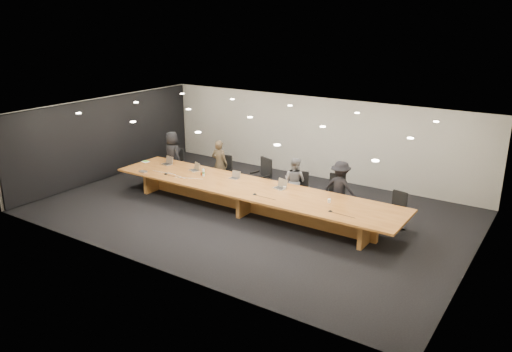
% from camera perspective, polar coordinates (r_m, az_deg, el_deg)
% --- Properties ---
extents(ground, '(12.00, 12.00, 0.00)m').
position_cam_1_polar(ground, '(14.49, -0.66, -4.07)').
color(ground, black).
rests_on(ground, ground).
extents(back_wall, '(12.00, 0.02, 2.80)m').
position_cam_1_polar(back_wall, '(17.37, 6.77, 4.39)').
color(back_wall, beige).
rests_on(back_wall, ground).
extents(left_wall_panel, '(0.08, 7.84, 2.74)m').
position_cam_1_polar(left_wall_panel, '(17.95, -16.62, 4.11)').
color(left_wall_panel, black).
rests_on(left_wall_panel, ground).
extents(conference_table, '(9.00, 1.80, 0.75)m').
position_cam_1_polar(conference_table, '(14.31, -0.66, -2.14)').
color(conference_table, brown).
rests_on(conference_table, ground).
extents(chair_far_left, '(0.61, 0.61, 1.00)m').
position_cam_1_polar(chair_far_left, '(17.64, -9.13, 1.47)').
color(chair_far_left, black).
rests_on(chair_far_left, ground).
extents(chair_left, '(0.59, 0.59, 1.07)m').
position_cam_1_polar(chair_left, '(16.40, -3.80, 0.53)').
color(chair_left, black).
rests_on(chair_left, ground).
extents(chair_mid_left, '(0.78, 0.78, 1.21)m').
position_cam_1_polar(chair_mid_left, '(15.60, 0.49, -0.09)').
color(chair_mid_left, black).
rests_on(chair_mid_left, ground).
extents(chair_mid_right, '(0.68, 0.68, 1.05)m').
position_cam_1_polar(chair_mid_right, '(14.75, 5.03, -1.56)').
color(chair_mid_right, black).
rests_on(chair_mid_right, ground).
extents(chair_right, '(0.64, 0.64, 1.11)m').
position_cam_1_polar(chair_right, '(14.47, 9.00, -1.98)').
color(chair_right, black).
rests_on(chair_right, ground).
extents(chair_far_right, '(0.59, 0.59, 1.00)m').
position_cam_1_polar(chair_far_right, '(13.75, 15.63, -3.77)').
color(chair_far_right, black).
rests_on(chair_far_right, ground).
extents(person_a, '(0.91, 0.72, 1.65)m').
position_cam_1_polar(person_a, '(17.45, -9.53, 2.38)').
color(person_a, black).
rests_on(person_a, ground).
extents(person_b, '(0.61, 0.43, 1.59)m').
position_cam_1_polar(person_b, '(16.33, -4.19, 1.40)').
color(person_b, '#332A1C').
rests_on(person_b, ground).
extents(person_c, '(0.75, 0.61, 1.45)m').
position_cam_1_polar(person_c, '(14.85, 4.45, -0.60)').
color(person_c, slate).
rests_on(person_c, ground).
extents(person_d, '(1.03, 0.61, 1.57)m').
position_cam_1_polar(person_d, '(14.22, 9.59, -1.37)').
color(person_d, black).
rests_on(person_d, ground).
extents(laptop_a, '(0.38, 0.30, 0.27)m').
position_cam_1_polar(laptop_a, '(16.59, -10.19, 1.74)').
color(laptop_a, tan).
rests_on(laptop_a, conference_table).
extents(laptop_b, '(0.39, 0.34, 0.25)m').
position_cam_1_polar(laptop_b, '(15.80, -7.13, 1.05)').
color(laptop_b, tan).
rests_on(laptop_b, conference_table).
extents(laptop_c, '(0.29, 0.21, 0.23)m').
position_cam_1_polar(laptop_c, '(14.94, -2.50, 0.13)').
color(laptop_c, tan).
rests_on(laptop_c, conference_table).
extents(laptop_d, '(0.40, 0.33, 0.27)m').
position_cam_1_polar(laptop_d, '(14.07, 2.71, -0.93)').
color(laptop_d, '#B9AB8D').
rests_on(laptop_d, conference_table).
extents(water_bottle, '(0.09, 0.09, 0.22)m').
position_cam_1_polar(water_bottle, '(15.24, -6.02, 0.39)').
color(water_bottle, silver).
rests_on(water_bottle, conference_table).
extents(amber_mug, '(0.08, 0.08, 0.09)m').
position_cam_1_polar(amber_mug, '(15.34, -6.23, 0.24)').
color(amber_mug, brown).
rests_on(amber_mug, conference_table).
extents(paper_cup_near, '(0.09, 0.09, 0.10)m').
position_cam_1_polar(paper_cup_near, '(14.01, 3.26, -1.40)').
color(paper_cup_near, silver).
rests_on(paper_cup_near, conference_table).
extents(paper_cup_far, '(0.11, 0.11, 0.10)m').
position_cam_1_polar(paper_cup_far, '(13.18, 8.37, -2.83)').
color(paper_cup_far, white).
rests_on(paper_cup_far, conference_table).
extents(notepad, '(0.26, 0.22, 0.01)m').
position_cam_1_polar(notepad, '(17.06, -12.50, 1.60)').
color(notepad, white).
rests_on(notepad, conference_table).
extents(lime_gadget, '(0.16, 0.10, 0.02)m').
position_cam_1_polar(lime_gadget, '(17.07, -12.50, 1.67)').
color(lime_gadget, '#59CD36').
rests_on(lime_gadget, notepad).
extents(av_box, '(0.24, 0.18, 0.03)m').
position_cam_1_polar(av_box, '(15.97, -12.78, 0.50)').
color(av_box, '#9D9DA1').
rests_on(av_box, conference_table).
extents(mic_left, '(0.17, 0.17, 0.03)m').
position_cam_1_polar(mic_left, '(15.62, -10.26, 0.27)').
color(mic_left, black).
rests_on(mic_left, conference_table).
extents(mic_center, '(0.15, 0.15, 0.03)m').
position_cam_1_polar(mic_center, '(13.64, -0.15, -2.06)').
color(mic_center, black).
rests_on(mic_center, conference_table).
extents(mic_right, '(0.13, 0.13, 0.03)m').
position_cam_1_polar(mic_right, '(12.62, 8.49, -3.96)').
color(mic_right, black).
rests_on(mic_right, conference_table).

